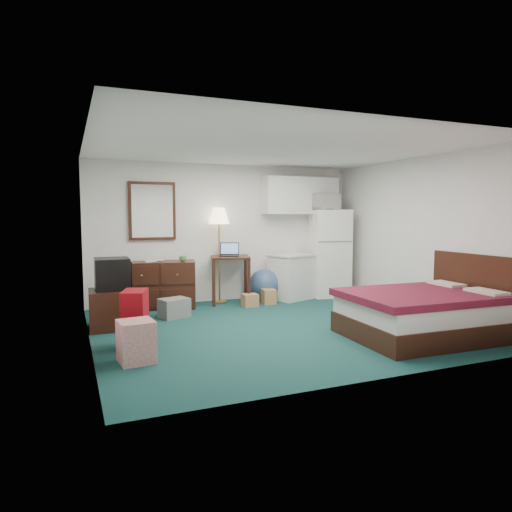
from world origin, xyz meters
name	(u,v)px	position (x,y,z in m)	size (l,w,h in m)	color
floor	(278,327)	(0.00, 0.00, 0.00)	(5.00, 4.50, 0.01)	#0E343A
ceiling	(278,148)	(0.00, 0.00, 2.50)	(5.00, 4.50, 0.01)	silver
walls	(278,239)	(0.00, 0.00, 1.25)	(5.01, 4.51, 2.50)	silver
mirror	(152,211)	(-1.35, 2.22, 1.65)	(0.80, 0.06, 1.00)	white
upper_cabinets	(300,196)	(1.45, 2.08, 1.95)	(1.50, 0.35, 0.70)	white
headboard	(477,291)	(2.46, -1.20, 0.55)	(0.06, 1.56, 1.00)	black
dresser	(160,285)	(-1.28, 1.98, 0.40)	(1.17, 0.53, 0.80)	black
floor_lamp	(219,255)	(-0.20, 2.05, 0.86)	(0.37, 0.37, 1.71)	gold
desk	(230,280)	(-0.03, 1.93, 0.43)	(0.67, 0.67, 0.85)	black
exercise_ball	(265,284)	(0.65, 1.96, 0.29)	(0.58, 0.58, 0.58)	#354E7A
kitchen_counter	(292,277)	(1.17, 1.87, 0.41)	(0.74, 0.57, 0.82)	white
fridge	(329,253)	(1.99, 1.88, 0.84)	(0.69, 0.69, 1.68)	white
bed	(420,315)	(1.48, -1.20, 0.29)	(1.83, 1.43, 0.59)	#4A0A1C
tv_stand	(110,309)	(-2.21, 0.83, 0.27)	(0.54, 0.59, 0.54)	black
suitcase	(135,319)	(-2.00, -0.26, 0.35)	(0.27, 0.43, 0.69)	maroon
retail_box	(136,341)	(-2.07, -0.82, 0.23)	(0.36, 0.36, 0.46)	silver
file_bin	(174,308)	(-1.23, 1.16, 0.15)	(0.43, 0.32, 0.30)	slate
cardboard_box_a	(250,300)	(0.17, 1.49, 0.11)	(0.26, 0.22, 0.22)	#AE7E48
cardboard_box_b	(269,296)	(0.57, 1.60, 0.13)	(0.22, 0.26, 0.26)	#AE7E48
laptop	(229,250)	(-0.06, 1.90, 0.97)	(0.34, 0.28, 0.23)	black
crt_tv	(112,274)	(-2.16, 0.87, 0.76)	(0.48, 0.51, 0.44)	black
microwave	(325,200)	(1.89, 1.92, 1.87)	(0.55, 0.30, 0.37)	white
book_a	(145,255)	(-1.53, 1.97, 0.92)	(0.18, 0.02, 0.24)	#AE7E48
book_b	(154,255)	(-1.36, 2.08, 0.90)	(0.16, 0.02, 0.21)	#AE7E48
mug	(183,258)	(-0.93, 1.78, 0.86)	(0.12, 0.10, 0.12)	#447F39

